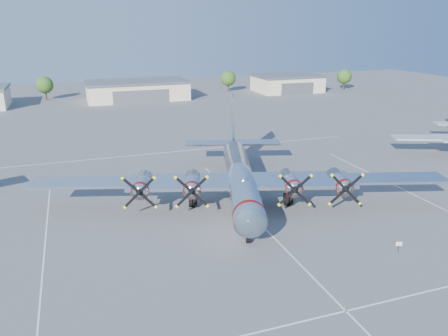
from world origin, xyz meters
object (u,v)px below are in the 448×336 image
object	(u,v)px
hangar_east	(287,83)
main_bomber_b29	(239,199)
tree_east	(228,78)
tree_west	(45,85)
info_placard	(399,245)
tree_far_east	(344,77)
hangar_center	(137,90)

from	to	relation	value
hangar_east	main_bomber_b29	distance (m)	93.56
hangar_east	tree_east	size ratio (longest dim) A/B	3.10
tree_west	main_bomber_b29	xyz separation A→B (m)	(25.40, -88.54, -4.22)
tree_west	info_placard	bearing A→B (deg)	-71.77
hangar_east	info_placard	distance (m)	105.08
tree_east	hangar_east	bearing A→B (deg)	-18.54
main_bomber_b29	info_placard	world-z (taller)	main_bomber_b29
tree_far_east	hangar_east	bearing A→B (deg)	174.39
hangar_center	tree_west	xyz separation A→B (m)	(-25.00, 8.04, 1.51)
tree_west	tree_east	bearing A→B (deg)	-2.08
tree_west	info_placard	distance (m)	111.59
hangar_center	tree_far_east	bearing A→B (deg)	-1.65
hangar_center	main_bomber_b29	distance (m)	80.55
main_bomber_b29	info_placard	xyz separation A→B (m)	(9.49, -17.40, 0.78)
hangar_center	tree_east	xyz separation A→B (m)	(30.00, 6.04, 1.51)
hangar_center	tree_far_east	distance (m)	68.05
tree_east	tree_far_east	size ratio (longest dim) A/B	1.00
tree_far_east	tree_east	bearing A→B (deg)	168.11
tree_east	hangar_center	bearing A→B (deg)	-168.62
hangar_center	tree_far_east	size ratio (longest dim) A/B	4.31
hangar_east	info_placard	size ratio (longest dim) A/B	18.48
hangar_east	tree_east	xyz separation A→B (m)	(-18.00, 6.04, 1.51)
tree_west	main_bomber_b29	world-z (taller)	tree_west
hangar_center	main_bomber_b29	world-z (taller)	hangar_center
tree_east	info_placard	bearing A→B (deg)	-100.95
hangar_center	tree_east	bearing A→B (deg)	11.38
hangar_center	tree_west	world-z (taller)	tree_west
tree_far_east	info_placard	world-z (taller)	tree_far_east
tree_east	main_bomber_b29	world-z (taller)	tree_east
hangar_center	info_placard	bearing A→B (deg)	-84.23
hangar_east	tree_east	world-z (taller)	tree_east
hangar_east	tree_far_east	bearing A→B (deg)	-5.61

